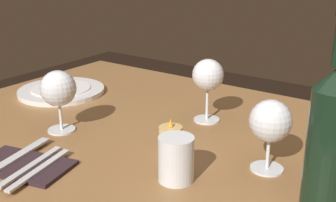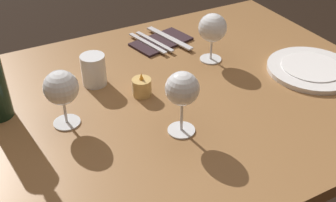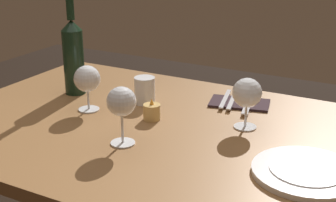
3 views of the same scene
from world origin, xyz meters
name	(u,v)px [view 3 (image 3 of 3)]	position (x,y,z in m)	size (l,w,h in m)	color
dining_table	(155,153)	(0.00, 0.00, 0.65)	(1.30, 0.90, 0.74)	olive
wine_glass_left	(121,103)	(-0.01, -0.15, 0.86)	(0.08, 0.08, 0.16)	white
wine_glass_right	(87,80)	(-0.24, 0.01, 0.84)	(0.08, 0.08, 0.14)	white
wine_glass_centre	(247,94)	(0.24, 0.11, 0.84)	(0.08, 0.08, 0.15)	white
wine_bottle	(73,55)	(-0.38, 0.12, 0.87)	(0.07, 0.07, 0.34)	black
water_tumbler	(145,92)	(-0.12, 0.15, 0.78)	(0.07, 0.07, 0.09)	white
votive_candle	(152,112)	(-0.03, 0.04, 0.76)	(0.05, 0.05, 0.07)	#DBB266
dinner_plate	(306,172)	(0.46, -0.08, 0.75)	(0.26, 0.26, 0.02)	white
folded_napkin	(239,103)	(0.16, 0.29, 0.74)	(0.21, 0.15, 0.01)	#2D1E23
fork_inner	(232,100)	(0.13, 0.29, 0.75)	(0.05, 0.18, 0.00)	silver
fork_outer	(225,99)	(0.11, 0.29, 0.75)	(0.05, 0.18, 0.00)	silver
table_knife	(248,103)	(0.19, 0.29, 0.75)	(0.07, 0.21, 0.00)	silver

